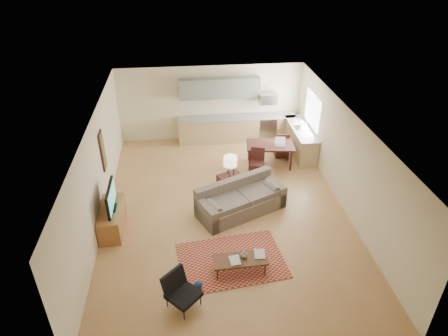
{
  "coord_description": "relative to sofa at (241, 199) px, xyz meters",
  "views": [
    {
      "loc": [
        -1.02,
        -8.83,
        6.65
      ],
      "look_at": [
        0.0,
        0.3,
        1.15
      ],
      "focal_mm": 32.0,
      "sensor_mm": 36.0,
      "label": 1
    }
  ],
  "objects": [
    {
      "name": "rug",
      "position": [
        -0.51,
        -1.86,
        -0.42
      ],
      "size": [
        2.6,
        1.94,
        0.02
      ],
      "primitive_type": "cube",
      "rotation": [
        0.0,
        0.0,
        0.11
      ],
      "color": "maroon",
      "rests_on": "floor"
    },
    {
      "name": "kitchen_range",
      "position": [
        1.58,
        4.33,
        0.02
      ],
      "size": [
        0.62,
        0.62,
        0.9
      ],
      "primitive_type": "cube",
      "color": "#A5A8AD",
      "rests_on": "ground"
    },
    {
      "name": "kitchen_counter_right",
      "position": [
        2.51,
        3.15,
        0.03
      ],
      "size": [
        0.64,
        2.26,
        0.92
      ],
      "primitive_type": null,
      "color": "tan",
      "rests_on": "ground"
    },
    {
      "name": "dining_chair_far",
      "position": [
        1.82,
        2.98,
        0.02
      ],
      "size": [
        0.44,
        0.46,
        0.9
      ],
      "primitive_type": null,
      "rotation": [
        0.0,
        0.0,
        3.11
      ],
      "color": "#341713",
      "rests_on": "floor"
    },
    {
      "name": "dining_chair_near",
      "position": [
        0.76,
        1.8,
        0.02
      ],
      "size": [
        0.54,
        0.55,
        0.9
      ],
      "primitive_type": null,
      "rotation": [
        0.0,
        0.0,
        -0.28
      ],
      "color": "#341713",
      "rests_on": "floor"
    },
    {
      "name": "table_lamp",
      "position": [
        -0.22,
        0.67,
        0.64
      ],
      "size": [
        0.47,
        0.47,
        0.61
      ],
      "primitive_type": null,
      "rotation": [
        0.0,
        0.0,
        0.29
      ],
      "color": "beige",
      "rests_on": "console_table"
    },
    {
      "name": "book_b",
      "position": [
        -0.01,
        -2.09,
        -0.05
      ],
      "size": [
        0.31,
        0.38,
        0.02
      ],
      "primitive_type": "imported",
      "rotation": [
        0.0,
        0.0,
        -0.11
      ],
      "color": "navy",
      "rests_on": "coffee_table"
    },
    {
      "name": "sofa",
      "position": [
        0.0,
        0.0,
        0.0
      ],
      "size": [
        2.71,
        2.02,
        0.86
      ],
      "primitive_type": null,
      "rotation": [
        0.0,
        0.0,
        0.43
      ],
      "color": "#675C50",
      "rests_on": "floor"
    },
    {
      "name": "dining_table",
      "position": [
        1.29,
        2.39,
        -0.05
      ],
      "size": [
        1.6,
        1.05,
        0.76
      ],
      "primitive_type": null,
      "rotation": [
        0.0,
        0.0,
        -0.13
      ],
      "color": "#341713",
      "rests_on": "floor"
    },
    {
      "name": "book_a",
      "position": [
        -0.59,
        -2.26,
        -0.05
      ],
      "size": [
        0.28,
        0.34,
        0.03
      ],
      "primitive_type": "imported",
      "rotation": [
        0.0,
        0.0,
        0.09
      ],
      "color": "maroon",
      "rests_on": "coffee_table"
    },
    {
      "name": "tv",
      "position": [
        -3.32,
        -0.36,
        0.54
      ],
      "size": [
        0.11,
        1.07,
        0.64
      ],
      "primitive_type": null,
      "color": "black",
      "rests_on": "tv_credenza"
    },
    {
      "name": "console_table",
      "position": [
        -0.22,
        0.67,
        -0.05
      ],
      "size": [
        0.78,
        0.66,
        0.77
      ],
      "primitive_type": null,
      "rotation": [
        0.0,
        0.0,
        0.4
      ],
      "color": "#341713",
      "rests_on": "floor"
    },
    {
      "name": "tv_credenza",
      "position": [
        -3.38,
        -0.36,
        -0.11
      ],
      "size": [
        0.54,
        1.4,
        0.64
      ],
      "primitive_type": null,
      "color": "brown",
      "rests_on": "floor"
    },
    {
      "name": "vase",
      "position": [
        -0.25,
        -2.15,
        0.02
      ],
      "size": [
        0.2,
        0.2,
        0.17
      ],
      "primitive_type": "imported",
      "rotation": [
        0.0,
        0.0,
        -0.1
      ],
      "color": "black",
      "rests_on": "coffee_table"
    },
    {
      "name": "soap_bottle",
      "position": [
        2.41,
        3.63,
        0.58
      ],
      "size": [
        0.12,
        0.13,
        0.19
      ],
      "primitive_type": "imported",
      "rotation": [
        0.0,
        0.0,
        -0.23
      ],
      "color": "#FFF0CA",
      "rests_on": "kitchen_counter_right"
    },
    {
      "name": "triptych",
      "position": [
        -0.52,
        4.62,
        1.32
      ],
      "size": [
        1.7,
        0.04,
        0.5
      ],
      "primitive_type": null,
      "color": "#FFF0CA",
      "rests_on": "room"
    },
    {
      "name": "armchair",
      "position": [
        -1.63,
        -3.03,
        -0.05
      ],
      "size": [
        0.95,
        0.95,
        0.77
      ],
      "primitive_type": null,
      "rotation": [
        0.0,
        0.0,
        0.76
      ],
      "color": "black",
      "rests_on": "floor"
    },
    {
      "name": "upper_cabinets",
      "position": [
        -0.12,
        4.48,
        1.52
      ],
      "size": [
        2.8,
        0.34,
        0.7
      ],
      "primitive_type": "cube",
      "color": "gray",
      "rests_on": "room"
    },
    {
      "name": "kitchen_counter_back",
      "position": [
        0.48,
        4.33,
        0.03
      ],
      "size": [
        4.26,
        0.64,
        0.92
      ],
      "primitive_type": null,
      "color": "tan",
      "rests_on": "ground"
    },
    {
      "name": "window_right",
      "position": [
        2.81,
        3.15,
        1.12
      ],
      "size": [
        0.02,
        1.4,
        1.05
      ],
      "primitive_type": "cube",
      "color": "white",
      "rests_on": "room"
    },
    {
      "name": "room",
      "position": [
        -0.42,
        0.15,
        0.92
      ],
      "size": [
        9.0,
        9.0,
        9.0
      ],
      "color": "#B0804B",
      "rests_on": "ground"
    },
    {
      "name": "coffee_table",
      "position": [
        -0.35,
        -2.2,
        -0.25
      ],
      "size": [
        1.24,
        0.53,
        0.37
      ],
      "primitive_type": null,
      "rotation": [
        0.0,
        0.0,
        0.03
      ],
      "color": "#472815",
      "rests_on": "floor"
    },
    {
      "name": "kitchen_microwave",
      "position": [
        1.58,
        4.35,
        1.12
      ],
      "size": [
        0.62,
        0.4,
        0.35
      ],
      "primitive_type": "cube",
      "color": "#A5A8AD",
      "rests_on": "room"
    },
    {
      "name": "wall_art_left",
      "position": [
        -3.63,
        1.05,
        1.12
      ],
      "size": [
        0.06,
        0.42,
        1.1
      ],
      "primitive_type": null,
      "color": "olive",
      "rests_on": "room"
    },
    {
      "name": "laptop",
      "position": [
        1.59,
        2.29,
        0.45
      ],
      "size": [
        0.35,
        0.28,
        0.24
      ],
      "primitive_type": null,
      "rotation": [
        0.0,
        0.0,
        -0.13
      ],
      "color": "#A5A8AD",
      "rests_on": "dining_table"
    }
  ]
}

